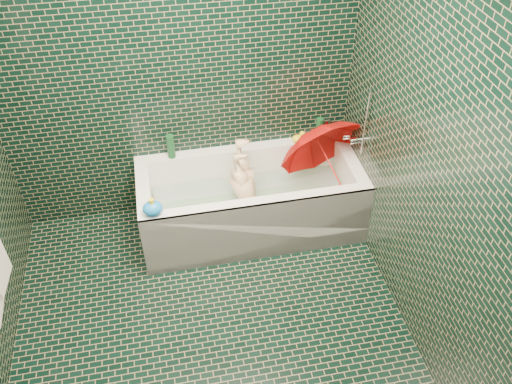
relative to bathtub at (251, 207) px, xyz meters
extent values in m
plane|color=black|center=(-0.45, -1.01, -0.21)|extent=(2.80, 2.80, 0.00)
plane|color=black|center=(-0.45, 0.39, 1.04)|extent=(2.80, 0.00, 2.80)
plane|color=black|center=(0.85, -1.01, 1.04)|extent=(0.00, 2.80, 2.80)
cube|color=white|center=(0.00, 0.02, -0.14)|extent=(1.70, 0.75, 0.15)
cube|color=white|center=(0.00, 0.34, 0.14)|extent=(1.70, 0.10, 0.40)
cube|color=white|center=(0.00, -0.31, 0.14)|extent=(1.70, 0.10, 0.40)
cube|color=white|center=(0.80, 0.02, 0.14)|extent=(0.10, 0.55, 0.40)
cube|color=white|center=(-0.80, 0.02, 0.14)|extent=(0.10, 0.55, 0.40)
cube|color=white|center=(0.00, -0.35, 0.06)|extent=(1.70, 0.02, 0.55)
cube|color=#4CB724|center=(0.00, 0.02, -0.06)|extent=(1.35, 0.47, 0.01)
cube|color=silver|center=(0.00, 0.02, 0.09)|extent=(1.48, 0.53, 0.00)
cylinder|color=silver|center=(0.83, 0.02, 0.52)|extent=(0.14, 0.05, 0.05)
cylinder|color=silver|center=(0.75, 0.08, 0.52)|extent=(0.05, 0.04, 0.04)
cylinder|color=silver|center=(0.82, -0.08, 0.74)|extent=(0.01, 0.01, 0.55)
imported|color=beige|center=(-0.03, 0.01, 0.10)|extent=(1.03, 0.63, 0.32)
imported|color=red|center=(0.60, -0.01, 0.37)|extent=(0.98, 0.88, 1.06)
imported|color=white|center=(0.75, 0.35, 0.34)|extent=(0.11, 0.11, 0.25)
imported|color=#381B67|center=(0.72, 0.34, 0.34)|extent=(0.12, 0.12, 0.21)
imported|color=#134420|center=(0.68, 0.30, 0.34)|extent=(0.14, 0.14, 0.17)
cylinder|color=#134420|center=(0.62, 0.33, 0.44)|extent=(0.06, 0.06, 0.20)
cylinder|color=silver|center=(0.69, 0.36, 0.42)|extent=(0.05, 0.05, 0.16)
cylinder|color=#134420|center=(-0.56, 0.33, 0.44)|extent=(0.06, 0.06, 0.20)
cylinder|color=white|center=(-0.56, 0.36, 0.41)|extent=(0.06, 0.06, 0.15)
ellipsoid|color=yellow|center=(0.44, 0.32, 0.38)|extent=(0.09, 0.08, 0.07)
sphere|color=yellow|center=(0.48, 0.32, 0.42)|extent=(0.05, 0.05, 0.05)
cone|color=orange|center=(0.51, 0.32, 0.41)|extent=(0.02, 0.02, 0.02)
ellipsoid|color=#187EDF|center=(-0.74, -0.30, 0.40)|extent=(0.17, 0.15, 0.11)
cylinder|color=yellow|center=(-0.74, -0.30, 0.46)|extent=(0.03, 0.03, 0.04)
camera|label=1|loc=(-0.59, -3.07, 2.91)|focal=38.00mm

